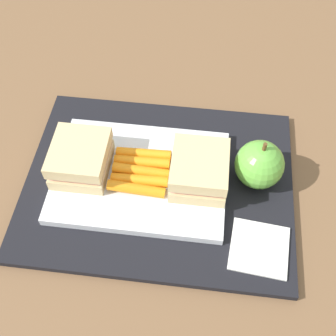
{
  "coord_description": "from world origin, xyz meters",
  "views": [
    {
      "loc": [
        0.05,
        -0.32,
        0.5
      ],
      "look_at": [
        0.01,
        0.0,
        0.04
      ],
      "focal_mm": 45.89,
      "sensor_mm": 36.0,
      "label": 1
    }
  ],
  "objects_px": {
    "carrot_sticks_bundle": "(141,171)",
    "apple": "(259,165)",
    "food_tray": "(140,176)",
    "paper_napkin": "(259,248)",
    "sandwich_half_left": "(80,158)",
    "sandwich_half_right": "(199,170)"
  },
  "relations": [
    {
      "from": "food_tray",
      "to": "sandwich_half_left",
      "type": "xyz_separation_m",
      "value": [
        -0.08,
        0.0,
        0.03
      ]
    },
    {
      "from": "paper_napkin",
      "to": "carrot_sticks_bundle",
      "type": "bearing_deg",
      "value": 152.14
    },
    {
      "from": "food_tray",
      "to": "paper_napkin",
      "type": "relative_size",
      "value": 3.29
    },
    {
      "from": "sandwich_half_right",
      "to": "apple",
      "type": "bearing_deg",
      "value": 14.25
    },
    {
      "from": "sandwich_half_left",
      "to": "food_tray",
      "type": "bearing_deg",
      "value": 0.0
    },
    {
      "from": "paper_napkin",
      "to": "apple",
      "type": "bearing_deg",
      "value": 92.83
    },
    {
      "from": "sandwich_half_left",
      "to": "paper_napkin",
      "type": "bearing_deg",
      "value": -19.44
    },
    {
      "from": "sandwich_half_right",
      "to": "apple",
      "type": "distance_m",
      "value": 0.08
    },
    {
      "from": "carrot_sticks_bundle",
      "to": "paper_napkin",
      "type": "bearing_deg",
      "value": -27.86
    },
    {
      "from": "sandwich_half_left",
      "to": "paper_napkin",
      "type": "relative_size",
      "value": 1.14
    },
    {
      "from": "sandwich_half_left",
      "to": "sandwich_half_right",
      "type": "height_order",
      "value": "same"
    },
    {
      "from": "carrot_sticks_bundle",
      "to": "apple",
      "type": "height_order",
      "value": "apple"
    },
    {
      "from": "sandwich_half_right",
      "to": "apple",
      "type": "xyz_separation_m",
      "value": [
        0.08,
        0.02,
        -0.0
      ]
    },
    {
      "from": "apple",
      "to": "sandwich_half_right",
      "type": "bearing_deg",
      "value": -165.75
    },
    {
      "from": "carrot_sticks_bundle",
      "to": "paper_napkin",
      "type": "distance_m",
      "value": 0.18
    },
    {
      "from": "carrot_sticks_bundle",
      "to": "sandwich_half_right",
      "type": "bearing_deg",
      "value": -0.14
    },
    {
      "from": "food_tray",
      "to": "sandwich_half_left",
      "type": "relative_size",
      "value": 2.88
    },
    {
      "from": "sandwich_half_right",
      "to": "paper_napkin",
      "type": "relative_size",
      "value": 1.14
    },
    {
      "from": "carrot_sticks_bundle",
      "to": "apple",
      "type": "relative_size",
      "value": 1.03
    },
    {
      "from": "carrot_sticks_bundle",
      "to": "paper_napkin",
      "type": "height_order",
      "value": "carrot_sticks_bundle"
    },
    {
      "from": "food_tray",
      "to": "sandwich_half_right",
      "type": "distance_m",
      "value": 0.08
    },
    {
      "from": "food_tray",
      "to": "sandwich_half_right",
      "type": "bearing_deg",
      "value": 0.0
    }
  ]
}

